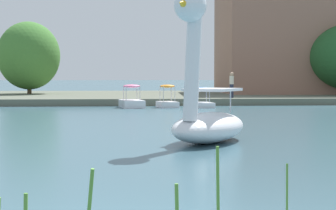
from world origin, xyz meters
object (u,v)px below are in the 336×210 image
object	(u,v)px
pedal_boat_blue	(202,102)
person_on_path	(232,84)
swan_boat	(206,108)
parked_van	(327,82)
pedal_boat_pink	(132,101)
pedal_boat_orange	(167,100)
tree_willow_near_path	(29,56)

from	to	relation	value
pedal_boat_blue	person_on_path	world-z (taller)	person_on_path
swan_boat	parked_van	world-z (taller)	swan_boat
swan_boat	pedal_boat_pink	bearing A→B (deg)	96.95
swan_boat	parked_van	distance (m)	31.98
pedal_boat_orange	parked_van	bearing A→B (deg)	37.24
pedal_boat_pink	parked_van	bearing A→B (deg)	33.49
swan_boat	pedal_boat_orange	size ratio (longest dim) A/B	2.23
pedal_boat_pink	swan_boat	bearing A→B (deg)	-83.05
pedal_boat_pink	tree_willow_near_path	bearing A→B (deg)	124.86
pedal_boat_blue	tree_willow_near_path	world-z (taller)	tree_willow_near_path
pedal_boat_pink	person_on_path	xyz separation A→B (m)	(6.85, 2.80, 1.02)
tree_willow_near_path	parked_van	size ratio (longest dim) A/B	1.28
pedal_boat_blue	pedal_boat_pink	xyz separation A→B (m)	(-4.40, 0.13, 0.05)
parked_van	person_on_path	bearing A→B (deg)	-140.16
pedal_boat_blue	pedal_boat_pink	world-z (taller)	pedal_boat_pink
person_on_path	pedal_boat_orange	bearing A→B (deg)	-149.10
pedal_boat_pink	person_on_path	size ratio (longest dim) A/B	1.44
swan_boat	pedal_boat_blue	bearing A→B (deg)	82.28
pedal_boat_orange	swan_boat	bearing A→B (deg)	-90.46
swan_boat	pedal_boat_blue	xyz separation A→B (m)	(2.31, 17.01, -0.66)
pedal_boat_orange	tree_willow_near_path	xyz separation A→B (m)	(-10.98, 12.54, 3.29)
pedal_boat_blue	pedal_boat_orange	distance (m)	2.18
pedal_boat_blue	pedal_boat_orange	world-z (taller)	pedal_boat_orange
pedal_boat_pink	pedal_boat_orange	bearing A→B (deg)	0.74
swan_boat	tree_willow_near_path	xyz separation A→B (m)	(-10.84, 29.71, 2.71)
tree_willow_near_path	person_on_path	distance (m)	18.55
person_on_path	pedal_boat_pink	bearing A→B (deg)	-157.81
pedal_boat_blue	pedal_boat_orange	size ratio (longest dim) A/B	1.07
pedal_boat_orange	parked_van	xyz separation A→B (m)	(14.69, 11.17, 1.03)
pedal_boat_blue	tree_willow_near_path	xyz separation A→B (m)	(-13.15, 12.70, 3.37)
swan_boat	pedal_boat_orange	bearing A→B (deg)	89.54
pedal_boat_blue	person_on_path	bearing A→B (deg)	50.04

